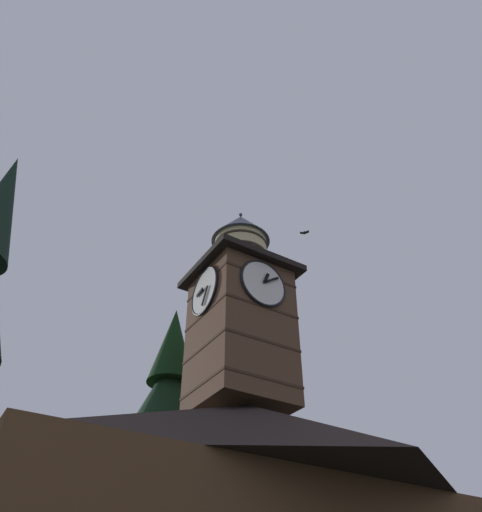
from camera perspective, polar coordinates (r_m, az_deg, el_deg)
The scene contains 3 objects.
clock_tower at distance 19.69m, azimuth -0.06°, elevation -6.15°, with size 3.76×3.76×8.96m.
pine_tree_behind at distance 21.06m, azimuth -8.84°, elevation -23.80°, with size 6.47×6.47×13.69m.
flying_bird_high at distance 27.06m, azimuth 7.04°, elevation 2.59°, with size 0.43×0.45×0.12m.
Camera 1 is at (9.13, 12.12, 1.25)m, focal length 36.18 mm.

